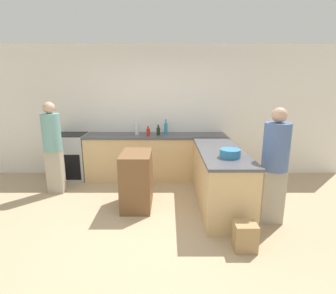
% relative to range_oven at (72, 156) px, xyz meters
% --- Properties ---
extents(ground_plane, '(14.00, 14.00, 0.00)m').
position_rel_range_oven_xyz_m(ground_plane, '(1.75, -1.92, -0.47)').
color(ground_plane, tan).
extents(wall_back, '(8.00, 0.06, 2.70)m').
position_rel_range_oven_xyz_m(wall_back, '(1.75, 0.33, 0.88)').
color(wall_back, white).
rests_on(wall_back, ground_plane).
extents(counter_back, '(2.84, 0.64, 0.92)m').
position_rel_range_oven_xyz_m(counter_back, '(1.75, -0.01, -0.00)').
color(counter_back, '#D6B27A').
rests_on(counter_back, ground_plane).
extents(counter_peninsula, '(0.69, 1.93, 0.92)m').
position_rel_range_oven_xyz_m(counter_peninsula, '(2.82, -1.26, -0.00)').
color(counter_peninsula, '#D6B27A').
rests_on(counter_peninsula, ground_plane).
extents(range_oven, '(0.64, 0.60, 0.93)m').
position_rel_range_oven_xyz_m(range_oven, '(0.00, 0.00, 0.00)').
color(range_oven, '#ADADB2').
rests_on(range_oven, ground_plane).
extents(island_table, '(0.46, 0.72, 0.89)m').
position_rel_range_oven_xyz_m(island_table, '(1.50, -1.31, -0.02)').
color(island_table, brown).
rests_on(island_table, ground_plane).
extents(mixing_bowl, '(0.29, 0.29, 0.12)m').
position_rel_range_oven_xyz_m(mixing_bowl, '(2.86, -1.69, 0.52)').
color(mixing_bowl, teal).
rests_on(mixing_bowl, counter_peninsula).
extents(hot_sauce_bottle, '(0.07, 0.07, 0.19)m').
position_rel_range_oven_xyz_m(hot_sauce_bottle, '(1.60, -0.09, 0.53)').
color(hot_sauce_bottle, red).
rests_on(hot_sauce_bottle, counter_back).
extents(dish_soap_bottle, '(0.07, 0.07, 0.30)m').
position_rel_range_oven_xyz_m(dish_soap_bottle, '(1.95, 0.11, 0.57)').
color(dish_soap_bottle, '#338CBF').
rests_on(dish_soap_bottle, counter_back).
extents(vinegar_bottle_clear, '(0.09, 0.09, 0.29)m').
position_rel_range_oven_xyz_m(vinegar_bottle_clear, '(1.36, 0.00, 0.57)').
color(vinegar_bottle_clear, silver).
rests_on(vinegar_bottle_clear, counter_back).
extents(wine_bottle_dark, '(0.07, 0.07, 0.21)m').
position_rel_range_oven_xyz_m(wine_bottle_dark, '(1.80, -0.04, 0.54)').
color(wine_bottle_dark, black).
rests_on(wine_bottle_dark, counter_back).
extents(person_by_range, '(0.31, 0.31, 1.63)m').
position_rel_range_oven_xyz_m(person_by_range, '(-0.03, -0.75, 0.42)').
color(person_by_range, '#ADA38E').
rests_on(person_by_range, ground_plane).
extents(person_at_peninsula, '(0.35, 0.35, 1.63)m').
position_rel_range_oven_xyz_m(person_at_peninsula, '(3.44, -1.80, 0.41)').
color(person_at_peninsula, '#ADA38E').
rests_on(person_at_peninsula, ground_plane).
extents(paper_bag, '(0.26, 0.21, 0.34)m').
position_rel_range_oven_xyz_m(paper_bag, '(2.90, -2.46, -0.30)').
color(paper_bag, '#A88456').
rests_on(paper_bag, ground_plane).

